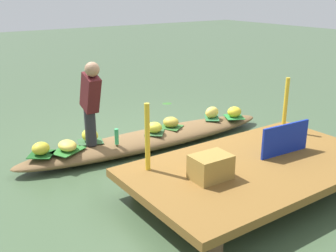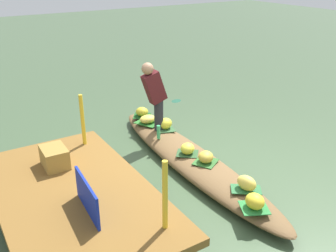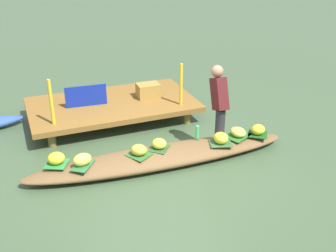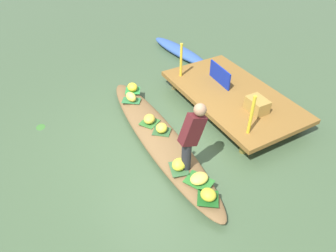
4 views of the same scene
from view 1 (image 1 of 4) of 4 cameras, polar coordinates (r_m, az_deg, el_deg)
name	(u,v)px [view 1 (image 1 of 4)]	position (r m, az deg, el deg)	size (l,w,h in m)	color
canal_water	(152,146)	(6.44, -2.25, -2.84)	(40.00, 40.00, 0.00)	#3F5638
dock_platform	(256,167)	(5.09, 12.44, -5.70)	(3.20, 1.80, 0.36)	brown
vendor_boat	(152,139)	(6.40, -2.27, -1.84)	(4.35, 0.72, 0.24)	brown
leaf_mat_0	(90,141)	(6.05, -10.97, -2.17)	(0.36, 0.29, 0.01)	#335E35
banana_bunch_0	(90,135)	(6.02, -11.03, -1.31)	(0.25, 0.22, 0.20)	yellow
leaf_mat_1	(155,132)	(6.31, -1.91, -0.93)	(0.33, 0.28, 0.01)	#2C532B
banana_bunch_1	(155,127)	(6.28, -1.92, -0.21)	(0.23, 0.21, 0.17)	yellow
leaf_mat_2	(234,117)	(7.17, 9.37, 1.29)	(0.31, 0.33, 0.01)	#2A8139
banana_bunch_2	(234,112)	(7.14, 9.41, 1.99)	(0.22, 0.25, 0.19)	yellow
leaf_mat_3	(171,127)	(6.56, 0.41, -0.12)	(0.31, 0.33, 0.01)	#30672A
banana_bunch_3	(171,122)	(6.54, 0.41, 0.57)	(0.22, 0.26, 0.17)	gold
leaf_mat_4	(41,154)	(5.76, -17.54, -3.85)	(0.32, 0.32, 0.01)	#19521C
banana_bunch_4	(41,148)	(5.72, -17.63, -3.05)	(0.23, 0.24, 0.17)	gold
leaf_mat_5	(212,118)	(7.08, 6.23, 1.19)	(0.39, 0.23, 0.01)	#2B6B39
banana_bunch_5	(212,112)	(7.05, 6.26, 1.94)	(0.28, 0.18, 0.20)	#F9D654
leaf_mat_6	(68,150)	(5.79, -14.05, -3.36)	(0.43, 0.32, 0.01)	#2B712A
banana_bunch_6	(67,146)	(5.77, -14.10, -2.71)	(0.31, 0.24, 0.14)	#F3D051
vendor_person	(91,99)	(5.65, -10.94, 3.76)	(0.20, 0.44, 1.24)	#28282D
water_bottle	(117,137)	(5.86, -7.31, -1.50)	(0.06, 0.06, 0.23)	#41B76B
market_banner	(285,139)	(5.35, 16.31, -1.80)	(0.78, 0.03, 0.40)	#122899
railing_post_west	(286,105)	(6.16, 16.36, 2.91)	(0.06, 0.06, 0.81)	gold
railing_post_east	(147,137)	(4.62, -2.95, -1.61)	(0.06, 0.06, 0.81)	gold
produce_crate	(211,167)	(4.52, 6.09, -5.80)	(0.44, 0.32, 0.28)	olive
drifting_plant_1	(167,103)	(8.81, -0.12, 3.23)	(0.21, 0.18, 0.01)	#366E2A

